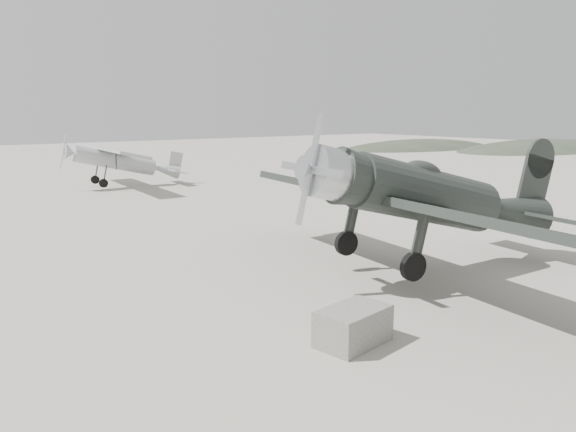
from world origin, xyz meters
name	(u,v)px	position (x,y,z in m)	size (l,w,h in m)	color
ground	(339,284)	(0.00, 0.00, 0.00)	(160.00, 160.00, 0.00)	gray
hill_east_north	(542,150)	(60.00, 28.00, 0.00)	(36.00, 18.00, 6.00)	#313929
hill_northeast	(420,148)	(50.00, 40.00, 0.00)	(32.00, 16.00, 5.20)	#313929
lowwing_monoplane	(434,198)	(3.05, -0.84, 2.38)	(10.00, 13.98, 4.49)	black
highwing_monoplane	(120,158)	(2.39, 24.45, 1.96)	(7.82, 11.02, 3.12)	#9EA1A3
equipment_block	(353,326)	(-2.60, -3.38, 0.40)	(1.61, 1.00, 0.80)	#605E59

